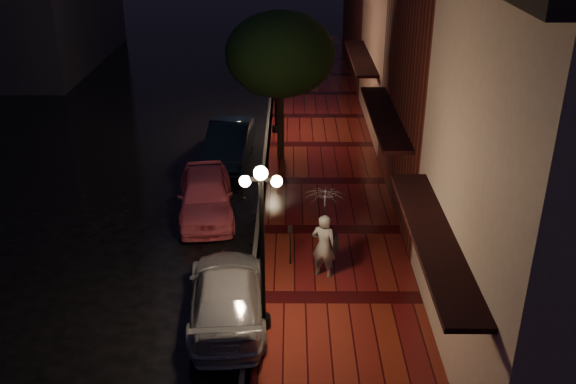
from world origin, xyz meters
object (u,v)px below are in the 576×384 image
(streetlamp_far, at_px, (276,78))
(navy_car, at_px, (229,142))
(pink_car, at_px, (205,195))
(silver_car, at_px, (227,295))
(parking_meter, at_px, (290,241))
(streetlamp_near, at_px, (262,240))
(street_tree, at_px, (280,57))
(woman_with_umbrella, at_px, (325,220))

(streetlamp_far, xyz_separation_m, navy_car, (-1.82, -2.89, -1.83))
(pink_car, distance_m, silver_car, 5.83)
(streetlamp_far, height_order, pink_car, streetlamp_far)
(silver_car, bearing_deg, parking_meter, -128.75)
(navy_car, distance_m, silver_car, 10.58)
(pink_car, xyz_separation_m, silver_car, (1.23, -5.70, -0.08))
(streetlamp_near, bearing_deg, streetlamp_far, 90.00)
(navy_car, bearing_deg, streetlamp_near, -77.67)
(pink_car, bearing_deg, street_tree, 55.16)
(streetlamp_far, bearing_deg, parking_meter, -86.64)
(streetlamp_far, xyz_separation_m, street_tree, (0.26, -3.01, 1.64))
(pink_car, bearing_deg, silver_car, -85.45)
(parking_meter, bearing_deg, streetlamp_far, 80.27)
(parking_meter, bearing_deg, woman_with_umbrella, -46.64)
(navy_car, bearing_deg, streetlamp_far, 60.90)
(navy_car, relative_size, silver_car, 1.00)
(pink_car, bearing_deg, woman_with_umbrella, -53.96)
(woman_with_umbrella, height_order, parking_meter, woman_with_umbrella)
(pink_car, xyz_separation_m, woman_with_umbrella, (3.75, -3.93, 1.14))
(navy_car, xyz_separation_m, silver_car, (0.87, -10.55, -0.09))
(streetlamp_near, xyz_separation_m, woman_with_umbrella, (1.57, 2.33, -0.70))
(streetlamp_far, height_order, woman_with_umbrella, streetlamp_far)
(streetlamp_far, xyz_separation_m, pink_car, (-2.18, -7.73, -1.84))
(woman_with_umbrella, bearing_deg, streetlamp_near, 75.61)
(streetlamp_far, distance_m, pink_car, 8.24)
(pink_car, bearing_deg, parking_meter, -57.20)
(silver_car, bearing_deg, streetlamp_near, 144.41)
(navy_car, relative_size, woman_with_umbrella, 1.76)
(streetlamp_near, height_order, streetlamp_far, same)
(street_tree, bearing_deg, parking_meter, -87.22)
(streetlamp_near, relative_size, navy_car, 0.93)
(streetlamp_far, xyz_separation_m, woman_with_umbrella, (1.57, -11.67, -0.70))
(silver_car, relative_size, parking_meter, 3.77)
(silver_car, bearing_deg, navy_car, -90.12)
(navy_car, relative_size, parking_meter, 3.76)
(woman_with_umbrella, bearing_deg, street_tree, -61.70)
(pink_car, relative_size, navy_car, 0.96)
(streetlamp_near, distance_m, street_tree, 11.12)
(street_tree, relative_size, parking_meter, 4.69)
(streetlamp_near, bearing_deg, silver_car, 149.22)
(navy_car, xyz_separation_m, parking_meter, (2.47, -8.17, 0.13))
(parking_meter, bearing_deg, pink_car, 117.30)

